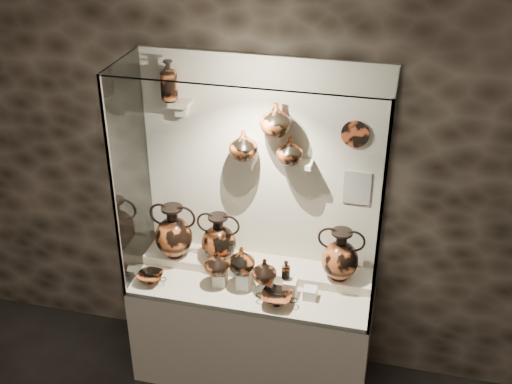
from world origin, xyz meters
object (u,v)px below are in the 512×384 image
at_px(kylix_right, 277,297).
at_px(amphora_mid, 219,238).
at_px(lekythos_small, 286,269).
at_px(lekythos_tall, 169,79).
at_px(jug_b, 241,260).
at_px(jug_a, 217,263).
at_px(ovoid_vase_a, 243,145).
at_px(amphora_right, 340,254).
at_px(ovoid_vase_b, 276,119).
at_px(jug_c, 265,271).
at_px(amphora_left, 174,231).
at_px(ovoid_vase_c, 290,150).
at_px(kylix_left, 150,277).

bearing_deg(kylix_right, amphora_mid, 124.94).
bearing_deg(lekythos_small, lekythos_tall, 148.89).
bearing_deg(lekythos_small, jug_b, 166.23).
distance_m(jug_a, lekythos_tall, 1.29).
bearing_deg(ovoid_vase_a, jug_a, -122.03).
distance_m(amphora_mid, kylix_right, 0.62).
distance_m(amphora_right, ovoid_vase_b, 1.05).
distance_m(amphora_mid, ovoid_vase_b, 1.02).
relative_size(jug_c, lekythos_tall, 0.58).
distance_m(amphora_right, jug_b, 0.68).
height_order(lekythos_tall, ovoid_vase_b, lekythos_tall).
distance_m(jug_b, ovoid_vase_b, 1.01).
height_order(jug_a, ovoid_vase_a, ovoid_vase_a).
xyz_separation_m(amphora_mid, lekythos_tall, (-0.33, 0.08, 1.13)).
relative_size(lekythos_small, ovoid_vase_a, 0.79).
height_order(lekythos_small, lekythos_tall, lekythos_tall).
xyz_separation_m(jug_b, ovoid_vase_b, (0.18, 0.23, 0.97)).
distance_m(lekythos_small, lekythos_tall, 1.49).
relative_size(jug_a, ovoid_vase_a, 0.89).
height_order(amphora_mid, ovoid_vase_a, ovoid_vase_a).
distance_m(amphora_left, amphora_mid, 0.34).
bearing_deg(jug_b, amphora_mid, 164.73).
distance_m(lekythos_tall, ovoid_vase_a, 0.65).
relative_size(lekythos_tall, ovoid_vase_a, 1.52).
bearing_deg(kylix_right, jug_c, 112.03).
bearing_deg(amphora_left, ovoid_vase_b, -18.19).
bearing_deg(jug_c, lekythos_small, 20.63).
height_order(amphora_left, kylix_right, amphora_left).
bearing_deg(amphora_mid, ovoid_vase_c, -0.13).
bearing_deg(ovoid_vase_b, kylix_left, -175.32).
bearing_deg(amphora_left, lekythos_tall, 63.79).
bearing_deg(ovoid_vase_b, amphora_mid, 169.36).
bearing_deg(ovoid_vase_a, amphora_right, -9.60).
height_order(amphora_right, ovoid_vase_a, ovoid_vase_a).
xyz_separation_m(jug_a, kylix_right, (0.45, -0.10, -0.14)).
xyz_separation_m(jug_b, lekythos_small, (0.31, 0.00, -0.03)).
relative_size(amphora_mid, jug_b, 1.91).
height_order(kylix_left, ovoid_vase_c, ovoid_vase_c).
relative_size(kylix_left, lekythos_tall, 0.75).
height_order(amphora_mid, lekythos_small, amphora_mid).
height_order(amphora_mid, kylix_right, amphora_mid).
bearing_deg(amphora_left, ovoid_vase_a, -15.45).
distance_m(amphora_right, lekythos_tall, 1.65).
bearing_deg(ovoid_vase_a, kylix_right, -53.46).
relative_size(lekythos_small, ovoid_vase_b, 0.74).
height_order(jug_c, lekythos_small, lekythos_small).
bearing_deg(kylix_left, ovoid_vase_c, 44.72).
xyz_separation_m(jug_a, jug_c, (0.34, 0.01, -0.01)).
distance_m(amphora_mid, lekythos_small, 0.56).
height_order(amphora_mid, jug_c, amphora_mid).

